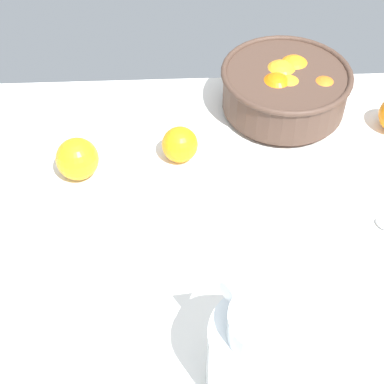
{
  "coord_description": "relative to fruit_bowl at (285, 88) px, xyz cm",
  "views": [
    {
      "loc": [
        -4.31,
        -61.21,
        77.36
      ],
      "look_at": [
        -1.44,
        2.72,
        8.09
      ],
      "focal_mm": 54.82,
      "sensor_mm": 36.0,
      "label": 1
    }
  ],
  "objects": [
    {
      "name": "fruit_bowl",
      "position": [
        0.0,
        0.0,
        0.0
      ],
      "size": [
        25.92,
        25.92,
        10.25
      ],
      "color": "#473328",
      "rests_on": "ground_plane"
    },
    {
      "name": "ground_plane",
      "position": [
        -18.62,
        -32.48,
        -6.98
      ],
      "size": [
        145.75,
        88.13,
        3.0
      ],
      "primitive_type": "cube",
      "color": "white"
    },
    {
      "name": "loose_orange_3",
      "position": [
        -21.58,
        -13.27,
        -2.09
      ],
      "size": [
        6.78,
        6.78,
        6.78
      ],
      "primitive_type": "sphere",
      "color": "orange",
      "rests_on": "ground_plane"
    },
    {
      "name": "juice_pitcher",
      "position": [
        -12.46,
        -58.77,
        1.33
      ],
      "size": [
        14.06,
        16.65,
        18.61
      ],
      "color": "white",
      "rests_on": "ground_plane"
    },
    {
      "name": "loose_orange_0",
      "position": [
        -40.21,
        -16.83,
        -1.58
      ],
      "size": [
        7.79,
        7.79,
        7.79
      ],
      "primitive_type": "sphere",
      "color": "orange",
      "rests_on": "ground_plane"
    }
  ]
}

